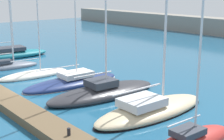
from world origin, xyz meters
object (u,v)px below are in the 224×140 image
object	(u,v)px
sailboat_sand_sixth	(151,108)
dock_bollard	(69,132)
sailboat_slate_second	(9,65)
sailboat_charcoal_fifth	(103,91)
sailboat_ivory_third	(34,75)
sailboat_navy_fourth	(72,82)
sailboat_teal_nearest	(9,54)

from	to	relation	value
sailboat_sand_sixth	dock_bollard	world-z (taller)	sailboat_sand_sixth
sailboat_slate_second	sailboat_charcoal_fifth	distance (m)	14.54
sailboat_charcoal_fifth	dock_bollard	world-z (taller)	sailboat_charcoal_fifth
sailboat_ivory_third	dock_bollard	bearing A→B (deg)	-107.35
sailboat_slate_second	dock_bollard	world-z (taller)	sailboat_slate_second
sailboat_slate_second	sailboat_navy_fourth	size ratio (longest dim) A/B	0.67
sailboat_ivory_third	sailboat_navy_fourth	distance (m)	5.17
sailboat_ivory_third	dock_bollard	distance (m)	16.18
sailboat_slate_second	sailboat_charcoal_fifth	xyz separation A→B (m)	(14.40, 1.96, 0.07)
sailboat_charcoal_fifth	sailboat_sand_sixth	xyz separation A→B (m)	(5.34, 0.11, 0.01)
sailboat_slate_second	sailboat_ivory_third	size ratio (longest dim) A/B	1.02
sailboat_ivory_third	sailboat_sand_sixth	xyz separation A→B (m)	(14.75, 1.57, 0.24)
sailboat_slate_second	dock_bollard	distance (m)	20.81
sailboat_slate_second	sailboat_sand_sixth	xyz separation A→B (m)	(19.75, 2.08, 0.08)
sailboat_sand_sixth	dock_bollard	distance (m)	7.12
sailboat_teal_nearest	sailboat_slate_second	size ratio (longest dim) A/B	1.31
sailboat_ivory_third	sailboat_navy_fourth	bearing A→B (deg)	-72.38
sailboat_teal_nearest	dock_bollard	distance (m)	26.80
sailboat_slate_second	sailboat_navy_fourth	bearing A→B (deg)	-74.18
sailboat_teal_nearest	dock_bollard	size ratio (longest dim) A/B	41.02
sailboat_ivory_third	sailboat_charcoal_fifth	xyz separation A→B (m)	(9.41, 1.46, 0.23)
sailboat_teal_nearest	sailboat_sand_sixth	distance (m)	25.33
sailboat_navy_fourth	dock_bollard	bearing A→B (deg)	-122.58
sailboat_ivory_third	sailboat_sand_sixth	world-z (taller)	sailboat_sand_sixth
sailboat_teal_nearest	sailboat_sand_sixth	size ratio (longest dim) A/B	0.92
sailboat_sand_sixth	sailboat_slate_second	bearing A→B (deg)	96.71
sailboat_slate_second	sailboat_charcoal_fifth	bearing A→B (deg)	-76.87
sailboat_ivory_third	dock_bollard	xyz separation A→B (m)	(15.20, -5.53, 0.65)
sailboat_navy_fourth	sailboat_charcoal_fifth	world-z (taller)	sailboat_navy_fourth
sailboat_teal_nearest	sailboat_sand_sixth	world-z (taller)	sailboat_sand_sixth
sailboat_charcoal_fifth	sailboat_slate_second	bearing A→B (deg)	100.92
sailboat_ivory_third	sailboat_charcoal_fifth	bearing A→B (deg)	-78.56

